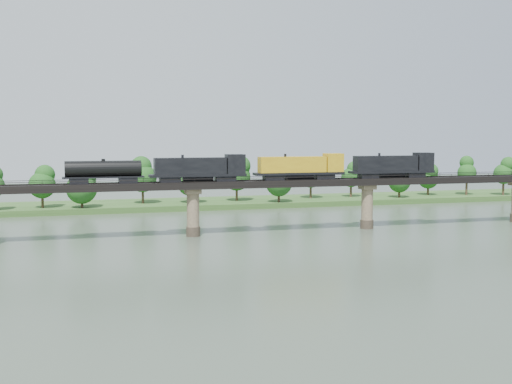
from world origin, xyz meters
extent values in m
plane|color=#374536|center=(0.00, 0.00, 0.00)|extent=(400.00, 400.00, 0.00)
cube|color=#2D5120|center=(0.00, 85.00, 0.80)|extent=(300.00, 24.00, 1.60)
cylinder|color=#473A2D|center=(0.00, 30.00, 1.00)|extent=(3.00, 3.00, 2.00)
cylinder|color=#8E7A5D|center=(0.00, 30.00, 5.50)|extent=(2.60, 2.60, 9.00)
cube|color=#8E7A5D|center=(0.00, 30.00, 9.50)|extent=(3.20, 3.20, 1.00)
cylinder|color=#473A2D|center=(40.00, 30.00, 1.00)|extent=(3.00, 3.00, 2.00)
cylinder|color=#8E7A5D|center=(40.00, 30.00, 5.50)|extent=(2.60, 2.60, 9.00)
cube|color=#8E7A5D|center=(40.00, 30.00, 9.50)|extent=(3.20, 3.20, 1.00)
cube|color=black|center=(0.00, 30.00, 10.75)|extent=(220.00, 5.00, 1.50)
cube|color=black|center=(0.00, 29.25, 11.58)|extent=(220.00, 0.12, 0.16)
cube|color=black|center=(0.00, 30.75, 11.58)|extent=(220.00, 0.12, 0.16)
cube|color=black|center=(0.00, 27.60, 12.20)|extent=(220.00, 0.10, 0.10)
cube|color=black|center=(0.00, 32.40, 12.20)|extent=(220.00, 0.10, 0.10)
cube|color=black|center=(0.00, 27.60, 11.85)|extent=(0.08, 0.08, 0.70)
cube|color=black|center=(0.00, 32.40, 11.85)|extent=(0.08, 0.08, 0.70)
cylinder|color=#382619|center=(-32.24, 78.84, 3.27)|extent=(0.70, 0.70, 3.34)
sphere|color=#134413|center=(-32.24, 78.84, 7.73)|extent=(7.18, 7.18, 7.18)
sphere|color=#134413|center=(-32.24, 78.84, 10.52)|extent=(5.39, 5.39, 5.39)
cylinder|color=#382619|center=(-22.01, 76.15, 3.01)|extent=(0.70, 0.70, 2.83)
sphere|color=#134413|center=(-22.01, 76.15, 6.78)|extent=(8.26, 8.26, 8.26)
sphere|color=#134413|center=(-22.01, 76.15, 9.14)|extent=(6.19, 6.19, 6.19)
cylinder|color=#382619|center=(-5.04, 82.68, 3.58)|extent=(0.70, 0.70, 3.96)
sphere|color=#134413|center=(-5.04, 82.68, 8.87)|extent=(8.07, 8.07, 8.07)
sphere|color=#134413|center=(-5.04, 82.68, 12.17)|extent=(6.05, 6.05, 6.05)
cylinder|color=#382619|center=(8.52, 81.14, 3.23)|extent=(0.70, 0.70, 3.27)
sphere|color=#134413|center=(8.52, 81.14, 7.59)|extent=(8.03, 8.03, 8.03)
sphere|color=#134413|center=(8.52, 81.14, 10.31)|extent=(6.02, 6.02, 6.02)
cylinder|color=#382619|center=(22.65, 82.31, 3.56)|extent=(0.70, 0.70, 3.92)
sphere|color=#134413|center=(22.65, 82.31, 8.79)|extent=(8.29, 8.29, 8.29)
sphere|color=#134413|center=(22.65, 82.31, 12.05)|extent=(6.21, 6.21, 6.21)
cylinder|color=#382619|center=(33.59, 75.35, 3.11)|extent=(0.70, 0.70, 3.02)
sphere|color=#134413|center=(33.59, 75.35, 7.15)|extent=(7.74, 7.74, 7.74)
sphere|color=#134413|center=(33.59, 75.35, 9.67)|extent=(5.80, 5.80, 5.80)
cylinder|color=#382619|center=(46.81, 84.03, 3.50)|extent=(0.70, 0.70, 3.80)
sphere|color=#134413|center=(46.81, 84.03, 8.56)|extent=(7.47, 7.47, 7.47)
sphere|color=#134413|center=(46.81, 84.03, 11.73)|extent=(5.60, 5.60, 5.60)
cylinder|color=#382619|center=(60.48, 84.26, 3.29)|extent=(0.70, 0.70, 3.38)
sphere|color=#134413|center=(60.48, 84.26, 7.80)|extent=(6.23, 6.23, 6.23)
sphere|color=#134413|center=(60.48, 84.26, 10.62)|extent=(4.67, 4.67, 4.67)
cylinder|color=#382619|center=(74.35, 78.39, 2.99)|extent=(0.70, 0.70, 2.77)
sphere|color=#134413|center=(74.35, 78.39, 6.68)|extent=(7.04, 7.04, 7.04)
sphere|color=#134413|center=(74.35, 78.39, 8.99)|extent=(5.28, 5.28, 5.28)
cylinder|color=#382619|center=(87.62, 83.57, 3.07)|extent=(0.70, 0.70, 2.94)
sphere|color=#134413|center=(87.62, 83.57, 7.00)|extent=(6.73, 6.73, 6.73)
sphere|color=#134413|center=(87.62, 83.57, 9.45)|extent=(5.05, 5.05, 5.05)
cylinder|color=#382619|center=(99.73, 80.10, 3.57)|extent=(0.70, 0.70, 3.94)
sphere|color=#134413|center=(99.73, 80.10, 8.83)|extent=(6.17, 6.17, 6.17)
sphere|color=#134413|center=(99.73, 80.10, 12.11)|extent=(4.62, 4.62, 4.62)
cylinder|color=#382619|center=(110.76, 76.08, 3.49)|extent=(0.70, 0.70, 3.77)
sphere|color=#134413|center=(110.76, 76.08, 8.52)|extent=(6.60, 6.60, 6.60)
sphere|color=#134413|center=(110.76, 76.08, 11.66)|extent=(4.95, 4.95, 4.95)
cube|color=black|center=(51.93, 30.00, 12.09)|extent=(4.28, 2.57, 1.18)
cube|color=black|center=(40.16, 30.00, 12.09)|extent=(4.28, 2.57, 1.18)
cube|color=black|center=(46.05, 30.00, 12.84)|extent=(20.33, 3.21, 0.53)
cube|color=black|center=(44.44, 30.00, 14.82)|extent=(14.98, 2.89, 3.42)
cube|color=black|center=(54.07, 30.00, 15.14)|extent=(3.85, 3.21, 4.07)
cylinder|color=black|center=(46.05, 30.00, 12.25)|extent=(6.42, 1.50, 1.50)
cube|color=black|center=(29.46, 30.00, 12.09)|extent=(4.28, 2.57, 1.18)
cube|color=black|center=(17.70, 30.00, 12.09)|extent=(4.28, 2.57, 1.18)
cube|color=black|center=(23.58, 30.00, 12.84)|extent=(20.33, 3.21, 0.53)
cube|color=gold|center=(21.97, 30.00, 14.82)|extent=(14.98, 2.89, 3.42)
cube|color=gold|center=(31.60, 30.00, 15.14)|extent=(3.85, 3.21, 4.07)
cylinder|color=black|center=(23.58, 30.00, 12.25)|extent=(6.42, 1.50, 1.50)
cube|color=black|center=(7.00, 30.00, 12.09)|extent=(4.28, 2.57, 1.18)
cube|color=black|center=(-4.77, 30.00, 12.09)|extent=(4.28, 2.57, 1.18)
cube|color=black|center=(1.11, 30.00, 12.84)|extent=(20.33, 3.21, 0.53)
cube|color=black|center=(-0.49, 30.00, 14.82)|extent=(14.98, 2.89, 3.42)
cube|color=black|center=(9.14, 30.00, 15.14)|extent=(3.85, 3.21, 4.07)
cylinder|color=black|center=(1.11, 30.00, 12.25)|extent=(6.42, 1.50, 1.50)
cube|color=black|center=(-13.33, 30.00, 12.09)|extent=(3.74, 2.35, 1.18)
cube|color=black|center=(-22.96, 30.00, 12.09)|extent=(3.74, 2.35, 1.18)
cube|color=black|center=(-18.14, 30.00, 12.78)|extent=(16.05, 2.57, 0.32)
cylinder|color=black|center=(-18.14, 30.00, 14.50)|extent=(14.98, 3.21, 3.21)
cylinder|color=black|center=(-18.14, 30.00, 16.21)|extent=(0.75, 0.75, 0.53)
camera|label=1|loc=(-23.78, -102.15, 21.38)|focal=45.00mm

